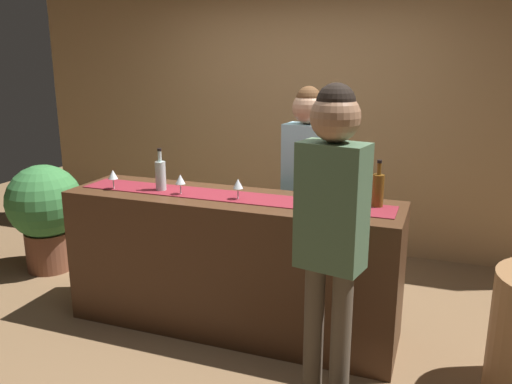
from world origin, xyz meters
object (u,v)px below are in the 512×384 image
at_px(bartender, 307,173).
at_px(wine_glass_near_customer, 113,175).
at_px(potted_plant_tall, 45,210).
at_px(customer_sipping, 332,216).
at_px(wine_bottle_clear, 161,175).
at_px(wine_bottle_amber, 378,190).
at_px(wine_glass_far_end, 180,180).
at_px(wine_glass_mid_counter, 238,184).

bearing_deg(bartender, wine_glass_near_customer, 36.73).
bearing_deg(potted_plant_tall, customer_sipping, -19.95).
xyz_separation_m(wine_bottle_clear, wine_glass_near_customer, (-0.33, -0.09, -0.01)).
bearing_deg(wine_bottle_amber, wine_glass_far_end, -172.61).
height_order(wine_glass_near_customer, wine_glass_mid_counter, same).
bearing_deg(wine_glass_near_customer, wine_glass_far_end, 3.91).
relative_size(wine_glass_near_customer, wine_glass_mid_counter, 1.00).
bearing_deg(bartender, wine_bottle_clear, 41.12).
bearing_deg(wine_glass_far_end, wine_glass_near_customer, -176.09).
xyz_separation_m(wine_glass_far_end, bartender, (0.72, 0.66, -0.04)).
xyz_separation_m(wine_glass_mid_counter, customer_sipping, (0.75, -0.57, 0.03)).
bearing_deg(bartender, wine_glass_mid_counter, 72.31).
xyz_separation_m(wine_glass_near_customer, customer_sipping, (1.69, -0.51, 0.03)).
bearing_deg(potted_plant_tall, wine_glass_far_end, -15.98).
relative_size(wine_glass_mid_counter, wine_glass_far_end, 1.00).
relative_size(wine_glass_near_customer, bartender, 0.09).
xyz_separation_m(wine_glass_near_customer, wine_glass_far_end, (0.52, 0.04, 0.00)).
relative_size(wine_glass_far_end, bartender, 0.09).
height_order(wine_bottle_amber, wine_bottle_clear, same).
distance_m(wine_glass_mid_counter, customer_sipping, 0.94).
distance_m(wine_bottle_clear, customer_sipping, 1.48).
bearing_deg(wine_glass_far_end, wine_bottle_amber, 7.39).
height_order(wine_glass_mid_counter, customer_sipping, customer_sipping).
height_order(wine_glass_far_end, customer_sipping, customer_sipping).
xyz_separation_m(wine_glass_near_customer, wine_glass_mid_counter, (0.94, 0.06, 0.00)).
bearing_deg(wine_bottle_clear, bartender, 33.64).
distance_m(bartender, customer_sipping, 1.29).
height_order(bartender, customer_sipping, customer_sipping).
distance_m(wine_bottle_clear, wine_glass_near_customer, 0.35).
bearing_deg(wine_bottle_clear, wine_glass_far_end, -16.78).
bearing_deg(wine_glass_far_end, bartender, 42.54).
distance_m(wine_glass_near_customer, potted_plant_tall, 1.33).
xyz_separation_m(wine_bottle_clear, potted_plant_tall, (-1.45, 0.41, -0.53)).
bearing_deg(customer_sipping, potted_plant_tall, 171.72).
bearing_deg(wine_glass_mid_counter, bartender, 64.83).
relative_size(bartender, customer_sipping, 0.95).
xyz_separation_m(wine_bottle_clear, wine_glass_far_end, (0.19, -0.06, -0.01)).
distance_m(wine_bottle_clear, wine_glass_mid_counter, 0.60).
height_order(wine_bottle_amber, wine_glass_near_customer, wine_bottle_amber).
height_order(wine_bottle_amber, bartender, bartender).
height_order(wine_bottle_clear, wine_glass_far_end, wine_bottle_clear).
xyz_separation_m(wine_bottle_amber, customer_sipping, (-0.14, -0.72, 0.03)).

